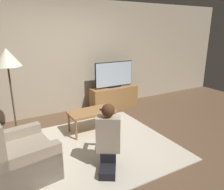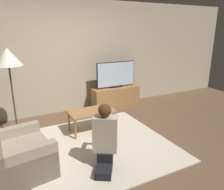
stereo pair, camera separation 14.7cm
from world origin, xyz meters
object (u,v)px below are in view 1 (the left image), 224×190
(tv, at_px, (114,74))
(coffee_table, at_px, (92,113))
(floor_lamp, at_px, (7,61))
(armchair, at_px, (18,157))
(person_kneeling, at_px, (108,137))

(tv, distance_m, coffee_table, 1.52)
(coffee_table, xyz_separation_m, floor_lamp, (-1.32, 0.41, 1.04))
(tv, xyz_separation_m, armchair, (-2.49, -1.75, -0.57))
(tv, distance_m, person_kneeling, 2.55)
(person_kneeling, bearing_deg, armchair, 12.81)
(tv, bearing_deg, person_kneeling, -121.70)
(coffee_table, bearing_deg, tv, 42.71)
(floor_lamp, bearing_deg, tv, 13.46)
(armchair, bearing_deg, person_kneeling, -117.57)
(tv, relative_size, person_kneeling, 1.06)
(floor_lamp, xyz_separation_m, armchair, (-0.11, -1.18, -1.13))
(armchair, height_order, person_kneeling, person_kneeling)
(tv, height_order, person_kneeling, tv)
(floor_lamp, distance_m, armchair, 1.64)
(tv, bearing_deg, floor_lamp, -166.54)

